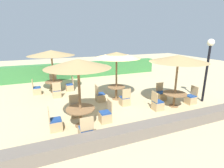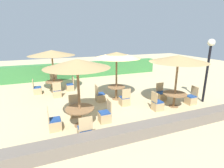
{
  "view_description": "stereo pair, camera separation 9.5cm",
  "coord_description": "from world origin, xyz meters",
  "px_view_note": "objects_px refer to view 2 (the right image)",
  "views": [
    {
      "loc": [
        -3.5,
        -7.95,
        3.52
      ],
      "look_at": [
        0.0,
        0.6,
        0.9
      ],
      "focal_mm": 28.0,
      "sensor_mm": 36.0,
      "label": 1
    },
    {
      "loc": [
        -3.41,
        -7.98,
        3.52
      ],
      "look_at": [
        0.0,
        0.6,
        0.9
      ],
      "focal_mm": 28.0,
      "sensor_mm": 36.0,
      "label": 2
    }
  ],
  "objects_px": {
    "round_table_back_left": "(54,83)",
    "patio_chair_front_left_west": "(55,124)",
    "patio_chair_front_right_east": "(191,99)",
    "parasol_front_left": "(77,64)",
    "parasol_front_right": "(178,59)",
    "patio_chair_front_left_north": "(75,110)",
    "patio_chair_center_south": "(125,100)",
    "round_table_front_left": "(80,112)",
    "round_table_center": "(116,90)",
    "round_table_front_right": "(175,96)",
    "patio_chair_front_left_east": "(105,116)",
    "lamp_post": "(209,58)",
    "parasol_center": "(117,55)",
    "patio_chair_back_left_north": "(54,84)",
    "patio_chair_back_left_south": "(57,93)",
    "patio_chair_back_left_west": "(37,90)",
    "patio_chair_front_right_west": "(157,105)",
    "patio_chair_front_right_north": "(161,95)",
    "parasol_back_left": "(52,53)",
    "patio_chair_back_left_east": "(70,87)",
    "patio_chair_front_left_south": "(85,132)",
    "patio_chair_center_west": "(100,97)"
  },
  "relations": [
    {
      "from": "patio_chair_front_right_east",
      "to": "patio_chair_front_right_north",
      "type": "xyz_separation_m",
      "value": [
        -1.07,
        1.08,
        0.0
      ]
    },
    {
      "from": "patio_chair_back_left_west",
      "to": "round_table_front_right",
      "type": "xyz_separation_m",
      "value": [
        6.45,
        -4.66,
        0.31
      ]
    },
    {
      "from": "patio_chair_front_left_east",
      "to": "lamp_post",
      "type": "bearing_deg",
      "value": -88.03
    },
    {
      "from": "patio_chair_center_west",
      "to": "patio_chair_front_left_west",
      "type": "bearing_deg",
      "value": -48.75
    },
    {
      "from": "parasol_center",
      "to": "patio_chair_back_left_north",
      "type": "height_order",
      "value": "parasol_center"
    },
    {
      "from": "lamp_post",
      "to": "parasol_center",
      "type": "bearing_deg",
      "value": 153.71
    },
    {
      "from": "parasol_back_left",
      "to": "patio_chair_front_right_west",
      "type": "height_order",
      "value": "parasol_back_left"
    },
    {
      "from": "patio_chair_front_left_east",
      "to": "parasol_front_right",
      "type": "relative_size",
      "value": 0.34
    },
    {
      "from": "patio_chair_center_south",
      "to": "patio_chair_front_right_east",
      "type": "height_order",
      "value": "same"
    },
    {
      "from": "patio_chair_back_left_west",
      "to": "patio_chair_front_left_north",
      "type": "relative_size",
      "value": 1.0
    },
    {
      "from": "patio_chair_center_south",
      "to": "round_table_front_left",
      "type": "bearing_deg",
      "value": -153.91
    },
    {
      "from": "patio_chair_front_right_west",
      "to": "patio_chair_front_left_east",
      "type": "bearing_deg",
      "value": -86.02
    },
    {
      "from": "round_table_center",
      "to": "round_table_front_right",
      "type": "bearing_deg",
      "value": -41.95
    },
    {
      "from": "patio_chair_back_left_south",
      "to": "parasol_front_right",
      "type": "relative_size",
      "value": 0.34
    },
    {
      "from": "round_table_back_left",
      "to": "patio_chair_back_left_north",
      "type": "relative_size",
      "value": 1.15
    },
    {
      "from": "patio_chair_center_south",
      "to": "patio_chair_back_left_east",
      "type": "height_order",
      "value": "same"
    },
    {
      "from": "round_table_center",
      "to": "patio_chair_front_right_east",
      "type": "relative_size",
      "value": 1.04
    },
    {
      "from": "parasol_center",
      "to": "patio_chair_front_left_west",
      "type": "bearing_deg",
      "value": -147.88
    },
    {
      "from": "patio_chair_front_right_east",
      "to": "patio_chair_center_south",
      "type": "bearing_deg",
      "value": 71.31
    },
    {
      "from": "patio_chair_back_left_east",
      "to": "parasol_front_right",
      "type": "relative_size",
      "value": 0.34
    },
    {
      "from": "patio_chair_back_left_south",
      "to": "patio_chair_back_left_west",
      "type": "height_order",
      "value": "same"
    },
    {
      "from": "patio_chair_back_left_east",
      "to": "parasol_front_right",
      "type": "xyz_separation_m",
      "value": [
        4.46,
        -4.61,
        2.16
      ]
    },
    {
      "from": "round_table_center",
      "to": "patio_chair_center_south",
      "type": "bearing_deg",
      "value": -87.27
    },
    {
      "from": "patio_chair_front_left_north",
      "to": "round_table_front_right",
      "type": "height_order",
      "value": "patio_chair_front_left_north"
    },
    {
      "from": "round_table_center",
      "to": "patio_chair_front_left_north",
      "type": "xyz_separation_m",
      "value": [
        -2.53,
        -1.24,
        -0.3
      ]
    },
    {
      "from": "patio_chair_front_left_south",
      "to": "parasol_front_right",
      "type": "xyz_separation_m",
      "value": [
        4.84,
        1.18,
        2.16
      ]
    },
    {
      "from": "round_table_back_left",
      "to": "patio_chair_front_left_west",
      "type": "bearing_deg",
      "value": -94.35
    },
    {
      "from": "patio_chair_back_left_east",
      "to": "patio_chair_front_left_south",
      "type": "height_order",
      "value": "same"
    },
    {
      "from": "patio_chair_back_left_south",
      "to": "parasol_front_right",
      "type": "height_order",
      "value": "parasol_front_right"
    },
    {
      "from": "round_table_front_right",
      "to": "patio_chair_front_right_east",
      "type": "distance_m",
      "value": 1.12
    },
    {
      "from": "patio_chair_front_left_east",
      "to": "patio_chair_front_right_west",
      "type": "distance_m",
      "value": 2.73
    },
    {
      "from": "patio_chair_front_right_west",
      "to": "lamp_post",
      "type": "bearing_deg",
      "value": 90.14
    },
    {
      "from": "parasol_center",
      "to": "patio_chair_back_left_west",
      "type": "height_order",
      "value": "parasol_center"
    },
    {
      "from": "patio_chair_front_left_west",
      "to": "patio_chair_front_left_north",
      "type": "bearing_deg",
      "value": 134.8
    },
    {
      "from": "parasol_front_left",
      "to": "parasol_front_right",
      "type": "relative_size",
      "value": 0.98
    },
    {
      "from": "patio_chair_front_left_west",
      "to": "patio_chair_front_right_east",
      "type": "bearing_deg",
      "value": 90.73
    },
    {
      "from": "lamp_post",
      "to": "parasol_back_left",
      "type": "height_order",
      "value": "lamp_post"
    },
    {
      "from": "patio_chair_back_left_east",
      "to": "patio_chair_front_left_west",
      "type": "xyz_separation_m",
      "value": [
        -1.32,
        -4.74,
        0.0
      ]
    },
    {
      "from": "patio_chair_front_left_east",
      "to": "patio_chair_back_left_north",
      "type": "bearing_deg",
      "value": 15.19
    },
    {
      "from": "lamp_post",
      "to": "patio_chair_front_right_north",
      "type": "distance_m",
      "value": 3.05
    },
    {
      "from": "lamp_post",
      "to": "patio_chair_front_left_west",
      "type": "bearing_deg",
      "value": -179.29
    },
    {
      "from": "lamp_post",
      "to": "round_table_back_left",
      "type": "xyz_separation_m",
      "value": [
        -7.36,
        4.67,
        -1.79
      ]
    },
    {
      "from": "parasol_center",
      "to": "patio_chair_center_west",
      "type": "relative_size",
      "value": 2.84
    },
    {
      "from": "parasol_center",
      "to": "round_table_front_left",
      "type": "xyz_separation_m",
      "value": [
        -2.51,
        -2.23,
        -1.86
      ]
    },
    {
      "from": "round_table_back_left",
      "to": "patio_chair_front_left_north",
      "type": "distance_m",
      "value": 3.88
    },
    {
      "from": "round_table_front_right",
      "to": "patio_chair_front_right_north",
      "type": "distance_m",
      "value": 1.08
    },
    {
      "from": "patio_chair_front_right_north",
      "to": "round_table_front_right",
      "type": "bearing_deg",
      "value": 90.11
    },
    {
      "from": "round_table_front_left",
      "to": "parasol_front_right",
      "type": "height_order",
      "value": "parasol_front_right"
    },
    {
      "from": "round_table_center",
      "to": "patio_chair_center_south",
      "type": "height_order",
      "value": "patio_chair_center_south"
    },
    {
      "from": "lamp_post",
      "to": "patio_chair_front_left_east",
      "type": "bearing_deg",
      "value": -178.03
    }
  ]
}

